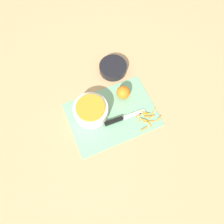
{
  "coord_description": "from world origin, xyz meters",
  "views": [
    {
      "loc": [
        -0.18,
        -0.41,
        1.09
      ],
      "look_at": [
        0.0,
        0.0,
        0.04
      ],
      "focal_mm": 35.0,
      "sensor_mm": 36.0,
      "label": 1
    }
  ],
  "objects_px": {
    "bowl_speckled": "(91,111)",
    "orange_left": "(123,92)",
    "bowl_dark": "(113,68)",
    "knife": "(118,120)"
  },
  "relations": [
    {
      "from": "bowl_speckled",
      "to": "bowl_dark",
      "type": "xyz_separation_m",
      "value": [
        0.22,
        0.21,
        -0.03
      ]
    },
    {
      "from": "knife",
      "to": "bowl_dark",
      "type": "bearing_deg",
      "value": 73.72
    },
    {
      "from": "bowl_dark",
      "to": "orange_left",
      "type": "xyz_separation_m",
      "value": [
        -0.02,
        -0.18,
        0.02
      ]
    },
    {
      "from": "bowl_speckled",
      "to": "orange_left",
      "type": "bearing_deg",
      "value": 9.41
    },
    {
      "from": "orange_left",
      "to": "bowl_speckled",
      "type": "bearing_deg",
      "value": -170.59
    },
    {
      "from": "bowl_dark",
      "to": "orange_left",
      "type": "height_order",
      "value": "orange_left"
    },
    {
      "from": "bowl_speckled",
      "to": "bowl_dark",
      "type": "height_order",
      "value": "bowl_speckled"
    },
    {
      "from": "orange_left",
      "to": "bowl_dark",
      "type": "bearing_deg",
      "value": 84.16
    },
    {
      "from": "bowl_dark",
      "to": "bowl_speckled",
      "type": "bearing_deg",
      "value": -135.62
    },
    {
      "from": "bowl_speckled",
      "to": "orange_left",
      "type": "xyz_separation_m",
      "value": [
        0.2,
        0.03,
        -0.01
      ]
    }
  ]
}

